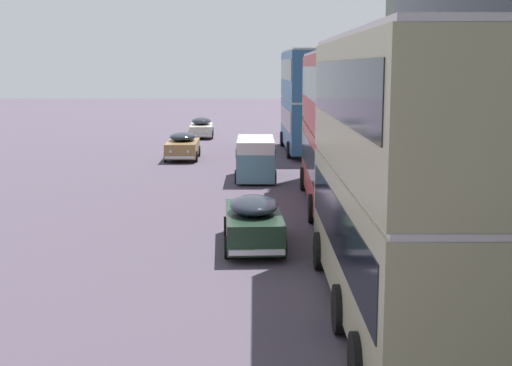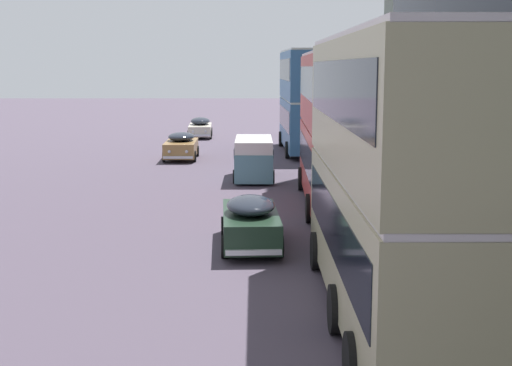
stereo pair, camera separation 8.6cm
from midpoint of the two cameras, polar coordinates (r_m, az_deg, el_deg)
The scene contains 8 objects.
transit_bus_kerbside_front at distance 44.70m, azimuth 4.01°, elevation 6.84°, with size 3.03×10.08×6.34m.
transit_bus_kerbside_rear at distance 27.42m, azimuth 6.75°, elevation 4.73°, with size 2.93×10.17×5.86m.
transit_bus_kerbside_far at distance 15.00m, azimuth 11.23°, elevation 1.10°, with size 2.83×11.12×5.99m.
sedan_trailing_near at distance 41.63m, azimuth -5.95°, elevation 2.97°, with size 1.94×4.40×1.54m.
sedan_far_back at distance 55.30m, azimuth 3.69°, elevation 4.52°, with size 2.16×4.54×1.47m.
sedan_second_mid at distance 54.46m, azimuth -4.44°, elevation 4.45°, with size 1.95×4.76×1.50m.
sedan_lead_mid at distance 21.21m, azimuth -0.33°, elevation -3.09°, with size 1.90×4.42×1.55m.
vw_van at distance 33.98m, azimuth -0.11°, elevation 2.16°, with size 1.92×4.55×1.96m.
Camera 1 is at (0.71, -1.04, 5.32)m, focal length 50.00 mm.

